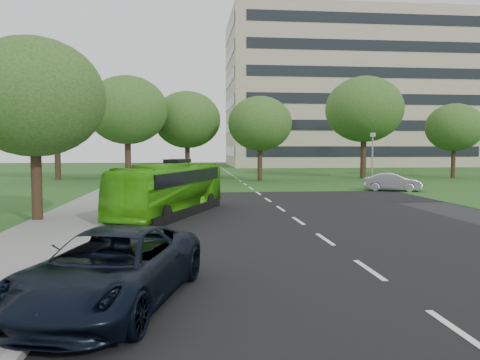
% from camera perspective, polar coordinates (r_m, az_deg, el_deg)
% --- Properties ---
extents(ground, '(160.00, 160.00, 0.00)m').
position_cam_1_polar(ground, '(18.16, 8.55, -5.99)').
color(ground, black).
rests_on(ground, ground).
extents(street_surfaces, '(120.00, 120.00, 0.15)m').
position_cam_1_polar(street_surfaces, '(40.40, -0.03, -0.41)').
color(street_surfaces, black).
rests_on(street_surfaces, ground).
extents(office_building, '(40.10, 20.10, 25.00)m').
position_cam_1_polar(office_building, '(84.09, 12.69, 10.30)').
color(office_building, tan).
rests_on(office_building, ground).
extents(tree_park_a, '(7.11, 7.11, 9.45)m').
position_cam_1_polar(tree_park_a, '(42.91, -13.59, 8.27)').
color(tree_park_a, black).
rests_on(tree_park_a, ground).
extents(tree_park_b, '(6.62, 6.62, 8.69)m').
position_cam_1_polar(tree_park_b, '(46.98, -6.46, 7.30)').
color(tree_park_b, black).
rests_on(tree_park_b, ground).
extents(tree_park_c, '(5.91, 5.91, 7.85)m').
position_cam_1_polar(tree_park_c, '(43.43, 2.46, 6.88)').
color(tree_park_c, black).
rests_on(tree_park_c, ground).
extents(tree_park_d, '(7.74, 7.74, 10.23)m').
position_cam_1_polar(tree_park_d, '(48.93, 14.90, 8.31)').
color(tree_park_d, black).
rests_on(tree_park_d, ground).
extents(tree_park_e, '(5.70, 5.70, 7.60)m').
position_cam_1_polar(tree_park_e, '(52.68, 24.67, 5.84)').
color(tree_park_e, black).
rests_on(tree_park_e, ground).
extents(tree_park_f, '(7.43, 7.43, 9.92)m').
position_cam_1_polar(tree_park_f, '(48.47, -21.48, 7.99)').
color(tree_park_f, black).
rests_on(tree_park_f, ground).
extents(tree_side_near, '(5.73, 5.73, 7.62)m').
position_cam_1_polar(tree_side_near, '(21.15, -23.81, 9.18)').
color(tree_side_near, black).
rests_on(tree_side_near, ground).
extents(bus, '(5.15, 8.76, 2.41)m').
position_cam_1_polar(bus, '(21.86, -8.52, -1.12)').
color(bus, '#42AF11').
rests_on(bus, ground).
extents(sedan, '(4.17, 2.82, 1.30)m').
position_cam_1_polar(sedan, '(35.40, 18.12, -0.22)').
color(sedan, '#AFAEB3').
rests_on(sedan, ground).
extents(suv, '(3.80, 5.85, 1.50)m').
position_cam_1_polar(suv, '(9.75, -15.42, -10.31)').
color(suv, black).
rests_on(suv, ground).
extents(camera_pole, '(0.37, 0.32, 4.30)m').
position_cam_1_polar(camera_pole, '(39.17, 15.85, 3.32)').
color(camera_pole, gray).
rests_on(camera_pole, ground).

